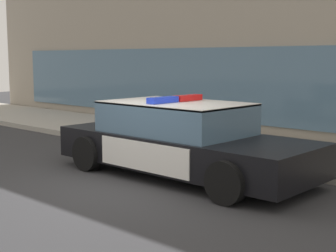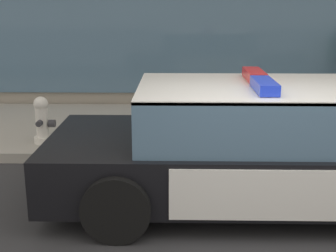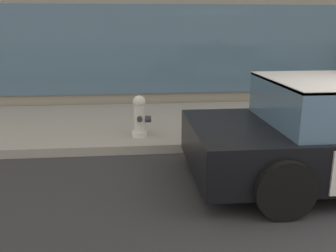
% 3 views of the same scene
% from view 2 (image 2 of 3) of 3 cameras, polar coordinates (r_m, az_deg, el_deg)
% --- Properties ---
extents(sidewalk, '(48.00, 3.32, 0.15)m').
position_cam_2_polar(sidewalk, '(8.28, 7.30, -0.36)').
color(sidewalk, '#A39E93').
rests_on(sidewalk, ground).
extents(police_cruiser, '(5.10, 2.16, 1.49)m').
position_cam_2_polar(police_cruiser, '(5.39, 12.25, -2.43)').
color(police_cruiser, black).
rests_on(police_cruiser, ground).
extents(fire_hydrant, '(0.34, 0.39, 0.73)m').
position_cam_2_polar(fire_hydrant, '(7.34, -15.20, 0.64)').
color(fire_hydrant, silver).
rests_on(fire_hydrant, sidewalk).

